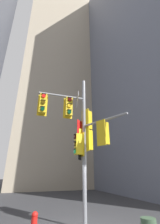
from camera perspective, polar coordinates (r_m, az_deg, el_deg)
building_tower_right at (r=29.20m, az=26.46°, el=17.18°), size 17.16×17.16×38.73m
building_mid_block at (r=36.41m, az=-7.58°, el=14.48°), size 14.58×14.58×46.95m
signal_pole_assembly at (r=7.79m, az=-0.14°, el=-6.66°), size 3.45×3.21×7.13m
fire_hydrant at (r=7.19m, az=-16.59°, el=-34.78°), size 0.33×0.23×0.83m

